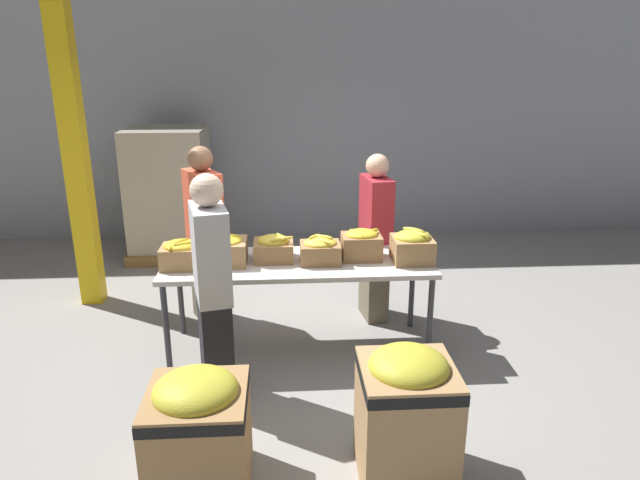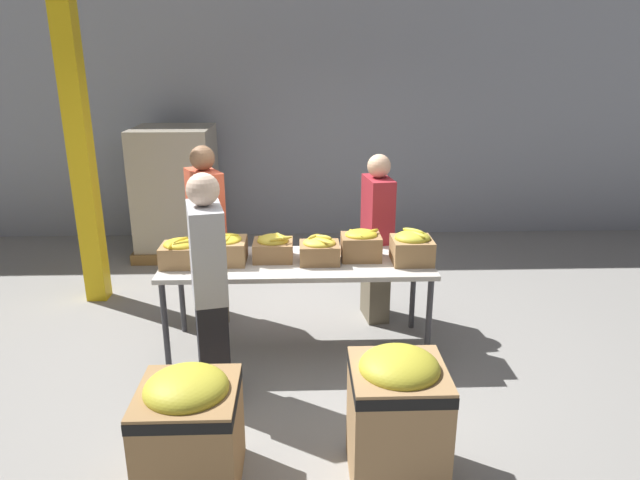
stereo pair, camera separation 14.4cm
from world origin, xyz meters
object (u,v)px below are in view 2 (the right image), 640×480
at_px(banana_box_3, 319,250).
at_px(banana_box_5, 412,247).
at_px(donation_bin_1, 397,413).
at_px(banana_box_4, 361,244).
at_px(donation_bin_0, 189,426).
at_px(banana_box_1, 226,248).
at_px(volunteer_0, 377,240).
at_px(banana_box_0, 181,252).
at_px(sorting_table, 298,267).
at_px(volunteer_1, 209,291).
at_px(pallet_stack_0, 177,192).
at_px(volunteer_2, 207,236).
at_px(support_pillar, 75,106).
at_px(banana_box_2, 273,247).

relative_size(banana_box_3, banana_box_5, 1.00).
bearing_deg(banana_box_5, donation_bin_1, -102.97).
xyz_separation_m(banana_box_4, donation_bin_0, (-1.18, -1.70, -0.54)).
height_order(banana_box_1, volunteer_0, volunteer_0).
relative_size(banana_box_0, banana_box_1, 0.93).
distance_m(banana_box_4, donation_bin_0, 2.14).
height_order(sorting_table, volunteer_1, volunteer_1).
relative_size(banana_box_0, donation_bin_1, 0.39).
bearing_deg(pallet_stack_0, banana_box_1, -70.11).
bearing_deg(banana_box_4, sorting_table, -176.20).
height_order(volunteer_2, donation_bin_1, volunteer_2).
bearing_deg(banana_box_5, donation_bin_0, -134.78).
xyz_separation_m(sorting_table, banana_box_5, (0.96, -0.06, 0.20)).
xyz_separation_m(donation_bin_1, support_pillar, (-2.72, 2.81, 1.54)).
relative_size(banana_box_5, volunteer_2, 0.20).
distance_m(sorting_table, banana_box_4, 0.58).
bearing_deg(volunteer_2, banana_box_0, -36.51).
distance_m(banana_box_2, donation_bin_0, 1.85).
distance_m(banana_box_2, volunteer_0, 1.10).
distance_m(donation_bin_0, pallet_stack_0, 4.40).
bearing_deg(banana_box_0, banana_box_1, 10.63).
distance_m(banana_box_2, volunteer_2, 0.86).
bearing_deg(banana_box_1, banana_box_0, -169.37).
bearing_deg(donation_bin_0, support_pillar, 117.92).
bearing_deg(volunteer_1, donation_bin_0, 166.71).
bearing_deg(donation_bin_1, banana_box_5, 77.03).
height_order(volunteer_1, donation_bin_1, volunteer_1).
bearing_deg(banana_box_5, volunteer_1, -157.44).
xyz_separation_m(sorting_table, banana_box_3, (0.19, -0.03, 0.17)).
distance_m(banana_box_4, donation_bin_1, 1.77).
xyz_separation_m(banana_box_1, donation_bin_1, (1.19, -1.67, -0.47)).
distance_m(banana_box_1, banana_box_5, 1.56).
bearing_deg(donation_bin_1, banana_box_1, 125.46).
xyz_separation_m(banana_box_0, banana_box_5, (1.92, 0.01, 0.02)).
bearing_deg(volunteer_1, banana_box_4, -70.33).
height_order(banana_box_5, donation_bin_1, banana_box_5).
distance_m(volunteer_1, donation_bin_0, 1.05).
height_order(sorting_table, volunteer_2, volunteer_2).
relative_size(banana_box_2, volunteer_2, 0.20).
distance_m(sorting_table, banana_box_0, 0.97).
bearing_deg(banana_box_3, banana_box_1, 177.47).
xyz_separation_m(banana_box_4, volunteer_1, (-1.17, -0.76, -0.09)).
distance_m(banana_box_1, banana_box_3, 0.78).
relative_size(sorting_table, banana_box_4, 6.75).
relative_size(sorting_table, banana_box_1, 6.36).
xyz_separation_m(sorting_table, volunteer_2, (-0.85, 0.62, 0.09)).
bearing_deg(banana_box_3, volunteer_0, 47.46).
xyz_separation_m(banana_box_3, support_pillar, (-2.31, 1.18, 1.08)).
bearing_deg(support_pillar, volunteer_2, -22.44).
xyz_separation_m(banana_box_2, support_pillar, (-1.92, 1.09, 1.08)).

